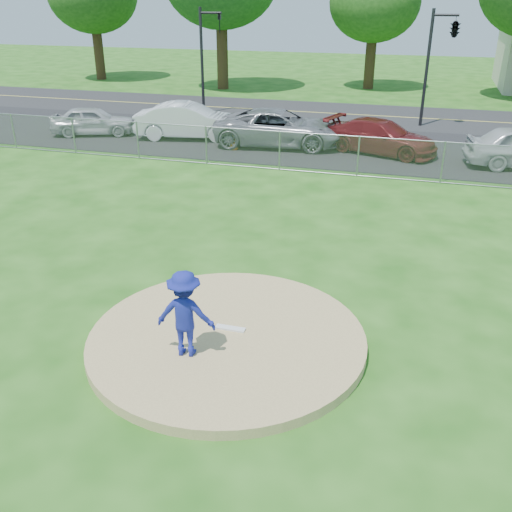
{
  "coord_description": "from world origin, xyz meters",
  "views": [
    {
      "loc": [
        3.2,
        -8.89,
        6.24
      ],
      "look_at": [
        0.0,
        2.0,
        1.0
      ],
      "focal_mm": 40.0,
      "sensor_mm": 36.0,
      "label": 1
    }
  ],
  "objects_px": {
    "traffic_signal_center": "(452,31)",
    "parked_car_darkred": "(381,137)",
    "pitcher": "(185,314)",
    "parked_car_white": "(189,121)",
    "traffic_signal_left": "(206,51)",
    "traffic_cone": "(233,140)",
    "parked_car_gray": "(279,128)",
    "parked_car_silver": "(93,121)"
  },
  "relations": [
    {
      "from": "traffic_cone",
      "to": "parked_car_white",
      "type": "bearing_deg",
      "value": 152.26
    },
    {
      "from": "parked_car_white",
      "to": "parked_car_gray",
      "type": "bearing_deg",
      "value": -103.66
    },
    {
      "from": "traffic_signal_center",
      "to": "traffic_cone",
      "type": "bearing_deg",
      "value": -139.4
    },
    {
      "from": "pitcher",
      "to": "parked_car_white",
      "type": "height_order",
      "value": "pitcher"
    },
    {
      "from": "parked_car_gray",
      "to": "parked_car_darkred",
      "type": "height_order",
      "value": "parked_car_gray"
    },
    {
      "from": "parked_car_darkred",
      "to": "traffic_signal_left",
      "type": "bearing_deg",
      "value": 76.7
    },
    {
      "from": "traffic_signal_center",
      "to": "parked_car_darkred",
      "type": "xyz_separation_m",
      "value": [
        -2.46,
        -6.3,
        -3.9
      ]
    },
    {
      "from": "pitcher",
      "to": "traffic_cone",
      "type": "relative_size",
      "value": 2.07
    },
    {
      "from": "traffic_cone",
      "to": "parked_car_gray",
      "type": "height_order",
      "value": "parked_car_gray"
    },
    {
      "from": "traffic_signal_left",
      "to": "parked_car_white",
      "type": "relative_size",
      "value": 1.13
    },
    {
      "from": "traffic_signal_left",
      "to": "parked_car_darkred",
      "type": "relative_size",
      "value": 1.16
    },
    {
      "from": "parked_car_white",
      "to": "parked_car_darkred",
      "type": "xyz_separation_m",
      "value": [
        8.88,
        -0.23,
        -0.12
      ]
    },
    {
      "from": "traffic_cone",
      "to": "parked_car_white",
      "type": "relative_size",
      "value": 0.16
    },
    {
      "from": "parked_car_gray",
      "to": "parked_car_darkred",
      "type": "relative_size",
      "value": 1.19
    },
    {
      "from": "pitcher",
      "to": "parked_car_white",
      "type": "bearing_deg",
      "value": -74.22
    },
    {
      "from": "traffic_cone",
      "to": "parked_car_gray",
      "type": "xyz_separation_m",
      "value": [
        1.75,
        1.21,
        0.39
      ]
    },
    {
      "from": "parked_car_white",
      "to": "parked_car_darkred",
      "type": "bearing_deg",
      "value": -102.83
    },
    {
      "from": "traffic_cone",
      "to": "parked_car_darkred",
      "type": "distance_m",
      "value": 6.35
    },
    {
      "from": "parked_car_silver",
      "to": "parked_car_white",
      "type": "xyz_separation_m",
      "value": [
        4.74,
        0.57,
        0.14
      ]
    },
    {
      "from": "traffic_signal_center",
      "to": "traffic_cone",
      "type": "distance_m",
      "value": 12.2
    },
    {
      "from": "pitcher",
      "to": "parked_car_gray",
      "type": "relative_size",
      "value": 0.29
    },
    {
      "from": "parked_car_darkred",
      "to": "traffic_signal_center",
      "type": "bearing_deg",
      "value": -3.14
    },
    {
      "from": "traffic_signal_left",
      "to": "parked_car_white",
      "type": "bearing_deg",
      "value": -77.08
    },
    {
      "from": "traffic_signal_center",
      "to": "parked_car_silver",
      "type": "height_order",
      "value": "traffic_signal_center"
    },
    {
      "from": "parked_car_white",
      "to": "traffic_signal_left",
      "type": "bearing_deg",
      "value": 1.58
    },
    {
      "from": "parked_car_white",
      "to": "traffic_cone",
      "type": "bearing_deg",
      "value": -129.08
    },
    {
      "from": "traffic_cone",
      "to": "parked_car_darkred",
      "type": "relative_size",
      "value": 0.17
    },
    {
      "from": "traffic_signal_left",
      "to": "pitcher",
      "type": "distance_m",
      "value": 24.35
    },
    {
      "from": "traffic_signal_left",
      "to": "pitcher",
      "type": "height_order",
      "value": "traffic_signal_left"
    },
    {
      "from": "parked_car_silver",
      "to": "parked_car_gray",
      "type": "relative_size",
      "value": 0.69
    },
    {
      "from": "parked_car_silver",
      "to": "traffic_signal_left",
      "type": "bearing_deg",
      "value": -47.17
    },
    {
      "from": "traffic_signal_left",
      "to": "traffic_signal_center",
      "type": "distance_m",
      "value": 12.79
    },
    {
      "from": "pitcher",
      "to": "parked_car_gray",
      "type": "height_order",
      "value": "pitcher"
    },
    {
      "from": "traffic_signal_left",
      "to": "parked_car_gray",
      "type": "distance_m",
      "value": 8.88
    },
    {
      "from": "parked_car_silver",
      "to": "traffic_signal_center",
      "type": "bearing_deg",
      "value": -87.97
    },
    {
      "from": "traffic_signal_left",
      "to": "parked_car_darkred",
      "type": "bearing_deg",
      "value": -31.51
    },
    {
      "from": "traffic_signal_left",
      "to": "pitcher",
      "type": "relative_size",
      "value": 3.37
    },
    {
      "from": "traffic_signal_left",
      "to": "parked_car_gray",
      "type": "bearing_deg",
      "value": -47.21
    },
    {
      "from": "pitcher",
      "to": "parked_car_darkred",
      "type": "height_order",
      "value": "pitcher"
    },
    {
      "from": "pitcher",
      "to": "traffic_cone",
      "type": "xyz_separation_m",
      "value": [
        -4.23,
        15.33,
        -0.62
      ]
    },
    {
      "from": "pitcher",
      "to": "parked_car_gray",
      "type": "xyz_separation_m",
      "value": [
        -2.48,
        16.55,
        -0.23
      ]
    },
    {
      "from": "traffic_cone",
      "to": "parked_car_white",
      "type": "height_order",
      "value": "parked_car_white"
    }
  ]
}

